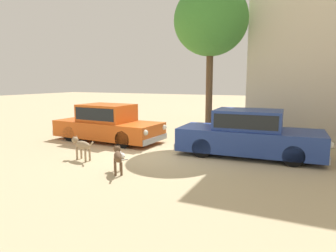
# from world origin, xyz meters

# --- Properties ---
(ground_plane) EXTENTS (80.00, 80.00, 0.00)m
(ground_plane) POSITION_xyz_m (0.00, 0.00, 0.00)
(ground_plane) COLOR tan
(parked_sedan_nearest) EXTENTS (4.57, 1.94, 1.46)m
(parked_sedan_nearest) POSITION_xyz_m (-2.65, 1.00, 0.72)
(parked_sedan_nearest) COLOR #D15619
(parked_sedan_nearest) RESTS_ON ground_plane
(parked_sedan_second) EXTENTS (4.60, 1.89, 1.48)m
(parked_sedan_second) POSITION_xyz_m (2.85, 0.90, 0.73)
(parked_sedan_second) COLOR navy
(parked_sedan_second) RESTS_ON ground_plane
(stray_dog_spotted) EXTENTS (1.04, 0.37, 0.71)m
(stray_dog_spotted) POSITION_xyz_m (-1.63, -1.71, 0.46)
(stray_dog_spotted) COLOR #997F60
(stray_dog_spotted) RESTS_ON ground_plane
(stray_dog_tan) EXTENTS (0.66, 0.85, 0.68)m
(stray_dog_tan) POSITION_xyz_m (0.08, -2.30, 0.44)
(stray_dog_tan) COLOR brown
(stray_dog_tan) RESTS_ON ground_plane
(stray_cat) EXTENTS (0.50, 0.51, 0.16)m
(stray_cat) POSITION_xyz_m (-0.65, -1.00, 0.08)
(stray_cat) COLOR beige
(stray_cat) RESTS_ON ground_plane
(acacia_tree_left) EXTENTS (2.78, 2.50, 5.93)m
(acacia_tree_left) POSITION_xyz_m (1.03, 2.54, 4.57)
(acacia_tree_left) COLOR brown
(acacia_tree_left) RESTS_ON ground_plane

